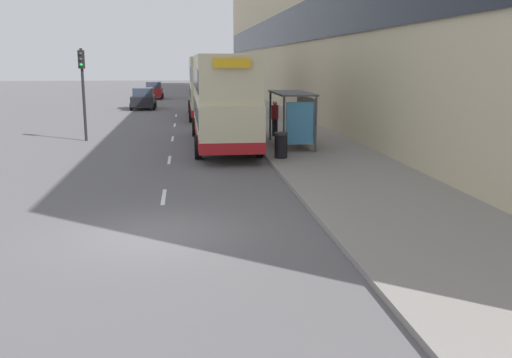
{
  "coord_description": "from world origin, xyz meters",
  "views": [
    {
      "loc": [
        0.72,
        -13.2,
        4.03
      ],
      "look_at": [
        4.39,
        16.57,
        -2.2
      ],
      "focal_mm": 40.0,
      "sensor_mm": 36.0,
      "label": 1
    }
  ],
  "objects": [
    {
      "name": "double_decker_bus_near",
      "position": [
        2.47,
        14.01,
        2.29
      ],
      "size": [
        2.85,
        11.43,
        4.3
      ],
      "color": "beige",
      "rests_on": "ground_plane"
    },
    {
      "name": "pedestrian_at_shelter",
      "position": [
        6.07,
        15.77,
        0.98
      ],
      "size": [
        0.32,
        0.32,
        1.64
      ],
      "color": "#23232D",
      "rests_on": "ground_plane"
    },
    {
      "name": "car_1",
      "position": [
        2.9,
        50.09,
        0.89
      ],
      "size": [
        2.03,
        3.86,
        1.82
      ],
      "color": "black",
      "rests_on": "ground_plane"
    },
    {
      "name": "car_0",
      "position": [
        -2.65,
        50.1,
        0.89
      ],
      "size": [
        1.97,
        4.19,
        1.81
      ],
      "rotation": [
        0.0,
        0.0,
        3.14
      ],
      "color": "maroon",
      "rests_on": "ground_plane"
    },
    {
      "name": "pedestrian_1",
      "position": [
        4.54,
        15.13,
        1.0
      ],
      "size": [
        0.33,
        0.33,
        1.68
      ],
      "color": "#23232D",
      "rests_on": "ground_plane"
    },
    {
      "name": "car_3",
      "position": [
        2.85,
        67.55,
        0.85
      ],
      "size": [
        1.9,
        4.31,
        1.7
      ],
      "color": "maroon",
      "rests_on": "ground_plane"
    },
    {
      "name": "lane_mark_1",
      "position": [
        0.0,
        10.36,
        0.01
      ],
      "size": [
        0.12,
        2.0,
        0.01
      ],
      "color": "silver",
      "rests_on": "ground_plane"
    },
    {
      "name": "lane_mark_4",
      "position": [
        0.0,
        30.16,
        0.01
      ],
      "size": [
        0.12,
        2.0,
        0.01
      ],
      "color": "silver",
      "rests_on": "ground_plane"
    },
    {
      "name": "bus_shelter",
      "position": [
        5.77,
        12.53,
        1.88
      ],
      "size": [
        1.6,
        4.2,
        2.48
      ],
      "color": "#4C4C51",
      "rests_on": "ground_plane"
    },
    {
      "name": "lane_mark_2",
      "position": [
        0.0,
        16.96,
        0.01
      ],
      "size": [
        0.12,
        2.0,
        0.01
      ],
      "color": "silver",
      "rests_on": "ground_plane"
    },
    {
      "name": "traffic_light_far_kerb",
      "position": [
        -4.4,
        16.76,
        3.14
      ],
      "size": [
        0.3,
        0.32,
        4.66
      ],
      "color": "black",
      "rests_on": "ground_plane"
    },
    {
      "name": "car_2",
      "position": [
        -2.83,
        36.44,
        0.88
      ],
      "size": [
        2.07,
        3.86,
        1.78
      ],
      "rotation": [
        0.0,
        0.0,
        3.14
      ],
      "color": "black",
      "rests_on": "ground_plane"
    },
    {
      "name": "pedestrian_3",
      "position": [
        5.37,
        16.4,
        1.09
      ],
      "size": [
        0.37,
        0.37,
        1.86
      ],
      "color": "#23232D",
      "rests_on": "ground_plane"
    },
    {
      "name": "double_decker_bus_ahead",
      "position": [
        2.35,
        28.69,
        2.29
      ],
      "size": [
        2.85,
        11.1,
        4.3
      ],
      "color": "beige",
      "rests_on": "ground_plane"
    },
    {
      "name": "lane_mark_3",
      "position": [
        0.0,
        23.56,
        0.01
      ],
      "size": [
        0.12,
        2.0,
        0.01
      ],
      "color": "silver",
      "rests_on": "ground_plane"
    },
    {
      "name": "ground_plane",
      "position": [
        0.0,
        0.0,
        0.0
      ],
      "size": [
        220.0,
        220.0,
        0.0
      ],
      "primitive_type": "plane",
      "color": "#5B595B"
    },
    {
      "name": "lane_mark_0",
      "position": [
        0.0,
        3.76,
        0.01
      ],
      "size": [
        0.12,
        2.0,
        0.01
      ],
      "color": "silver",
      "rests_on": "ground_plane"
    },
    {
      "name": "terrace_facade",
      "position": [
        10.49,
        38.5,
        7.44
      ],
      "size": [
        3.1,
        93.0,
        14.89
      ],
      "color": "#C6B793",
      "rests_on": "ground_plane"
    },
    {
      "name": "pavement",
      "position": [
        6.5,
        38.5,
        0.07
      ],
      "size": [
        5.0,
        93.0,
        0.14
      ],
      "color": "gray",
      "rests_on": "ground_plane"
    },
    {
      "name": "pedestrian_2",
      "position": [
        5.97,
        14.84,
        1.07
      ],
      "size": [
        0.36,
        0.36,
        1.82
      ],
      "color": "#23232D",
      "rests_on": "ground_plane"
    },
    {
      "name": "litter_bin",
      "position": [
        4.55,
        9.53,
        0.67
      ],
      "size": [
        0.55,
        0.55,
        1.05
      ],
      "color": "black",
      "rests_on": "ground_plane"
    }
  ]
}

